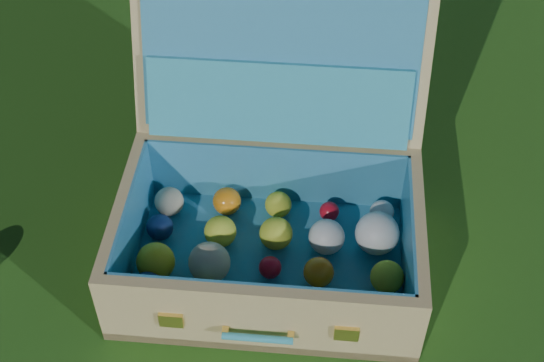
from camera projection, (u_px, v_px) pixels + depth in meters
The scene contains 2 objects.
ground at pixel (216, 244), 1.82m from camera, with size 60.00×60.00×0.00m, color #215114.
suitcase at pixel (272, 185), 1.71m from camera, with size 0.68×0.66×0.62m.
Camera 1 is at (0.23, -1.15, 1.41)m, focal length 50.00 mm.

